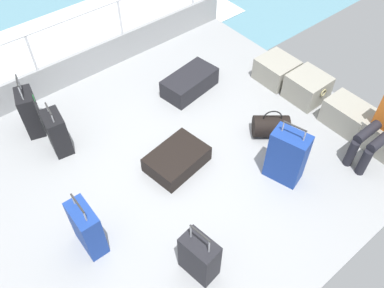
# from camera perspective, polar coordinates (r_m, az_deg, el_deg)

# --- Properties ---
(ground_plane) EXTENTS (4.40, 5.20, 0.06)m
(ground_plane) POSITION_cam_1_polar(r_m,az_deg,el_deg) (5.03, -2.50, -2.57)
(ground_plane) COLOR #939699
(gunwale_port) EXTENTS (0.06, 5.20, 0.45)m
(gunwale_port) POSITION_cam_1_polar(r_m,az_deg,el_deg) (6.27, -15.00, 11.02)
(gunwale_port) COLOR #939699
(gunwale_port) RESTS_ON ground_plane
(railing_port) EXTENTS (0.04, 4.20, 1.02)m
(railing_port) POSITION_cam_1_polar(r_m,az_deg,el_deg) (5.97, -16.08, 15.24)
(railing_port) COLOR silver
(railing_port) RESTS_ON ground_plane
(sea_wake) EXTENTS (12.00, 12.00, 0.01)m
(sea_wake) POSITION_cam_1_polar(r_m,az_deg,el_deg) (7.71, -19.39, 12.36)
(sea_wake) COLOR #598C9E
(sea_wake) RESTS_ON ground_plane
(cargo_crate_0) EXTENTS (0.56, 0.49, 0.34)m
(cargo_crate_0) POSITION_cam_1_polar(r_m,az_deg,el_deg) (6.17, 11.97, 10.30)
(cargo_crate_0) COLOR gray
(cargo_crate_0) RESTS_ON ground_plane
(cargo_crate_1) EXTENTS (0.54, 0.49, 0.38)m
(cargo_crate_1) POSITION_cam_1_polar(r_m,az_deg,el_deg) (5.93, 16.14, 7.77)
(cargo_crate_1) COLOR gray
(cargo_crate_1) RESTS_ON ground_plane
(cargo_crate_2) EXTENTS (0.62, 0.41, 0.36)m
(cargo_crate_2) POSITION_cam_1_polar(r_m,az_deg,el_deg) (5.68, 21.32, 3.85)
(cargo_crate_2) COLOR gray
(cargo_crate_2) RESTS_ON ground_plane
(cargo_crate_3) EXTENTS (0.54, 0.42, 0.39)m
(cargo_crate_3) POSITION_cam_1_polar(r_m,az_deg,el_deg) (5.56, 25.72, 1.03)
(cargo_crate_3) COLOR gray
(cargo_crate_3) RESTS_ON ground_plane
(suitcase_0) EXTENTS (0.61, 0.79, 0.22)m
(suitcase_0) POSITION_cam_1_polar(r_m,az_deg,el_deg) (4.88, -2.17, -2.19)
(suitcase_0) COLOR black
(suitcase_0) RESTS_ON ground_plane
(suitcase_1) EXTENTS (0.40, 0.27, 0.73)m
(suitcase_1) POSITION_cam_1_polar(r_m,az_deg,el_deg) (4.01, 1.06, -15.81)
(suitcase_1) COLOR black
(suitcase_1) RESTS_ON ground_plane
(suitcase_2) EXTENTS (0.40, 0.21, 0.78)m
(suitcase_2) POSITION_cam_1_polar(r_m,az_deg,el_deg) (4.24, -14.76, -11.56)
(suitcase_2) COLOR navy
(suitcase_2) RESTS_ON ground_plane
(suitcase_3) EXTENTS (0.47, 0.36, 0.86)m
(suitcase_3) POSITION_cam_1_polar(r_m,az_deg,el_deg) (4.71, 13.39, -1.73)
(suitcase_3) COLOR navy
(suitcase_3) RESTS_ON ground_plane
(suitcase_4) EXTENTS (0.54, 0.87, 0.28)m
(suitcase_4) POSITION_cam_1_polar(r_m,az_deg,el_deg) (5.86, -0.34, 8.76)
(suitcase_4) COLOR black
(suitcase_4) RESTS_ON ground_plane
(suitcase_5) EXTENTS (0.40, 0.30, 0.85)m
(suitcase_5) POSITION_cam_1_polar(r_m,az_deg,el_deg) (5.55, -22.12, 4.20)
(suitcase_5) COLOR black
(suitcase_5) RESTS_ON ground_plane
(suitcase_6) EXTENTS (0.39, 0.27, 0.70)m
(suitcase_6) POSITION_cam_1_polar(r_m,az_deg,el_deg) (5.21, -18.71, 1.56)
(suitcase_6) COLOR black
(suitcase_6) RESTS_ON ground_plane
(duffel_bag) EXTENTS (0.51, 0.54, 0.42)m
(duffel_bag) POSITION_cam_1_polar(r_m,az_deg,el_deg) (5.30, 11.20, 2.53)
(duffel_bag) COLOR black
(duffel_bag) RESTS_ON ground_plane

